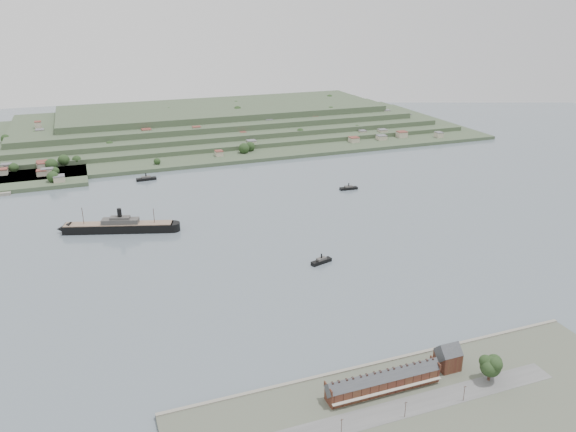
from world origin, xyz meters
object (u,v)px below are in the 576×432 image
object	(u,v)px
gabled_building	(448,357)
tugboat	(321,261)
steamship	(116,227)
terrace_row	(383,381)
fig_tree	(492,366)

from	to	relation	value
gabled_building	tugboat	bearing A→B (deg)	93.81
gabled_building	steamship	distance (m)	275.95
terrace_row	steamship	xyz separation A→B (m)	(-99.21, 243.70, -2.62)
gabled_building	tugboat	distance (m)	132.37
steamship	fig_tree	size ratio (longest dim) A/B	6.89
gabled_building	steamship	bearing A→B (deg)	119.70
tugboat	gabled_building	bearing A→B (deg)	-86.19
steamship	tugboat	size ratio (longest dim) A/B	5.73
fig_tree	steamship	bearing A→B (deg)	120.42
gabled_building	tugboat	xyz separation A→B (m)	(-8.78, 131.92, -6.46)
terrace_row	gabled_building	xyz separation A→B (m)	(37.50, 4.02, 1.34)
fig_tree	gabled_building	bearing A→B (deg)	130.33
gabled_building	tugboat	size ratio (longest dim) A/B	0.87
terrace_row	gabled_building	bearing A→B (deg)	6.12
terrace_row	fig_tree	bearing A→B (deg)	-12.63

